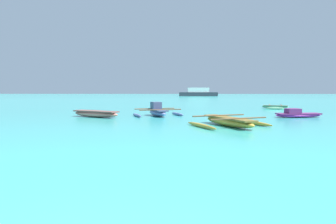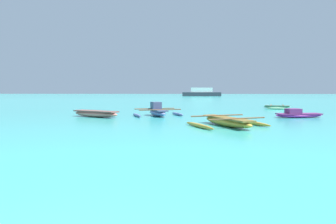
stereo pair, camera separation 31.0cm
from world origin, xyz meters
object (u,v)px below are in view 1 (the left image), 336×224
Objects in this scene: moored_boat_4 at (275,107)px; moored_boat_1 at (157,111)px; moored_boat_0 at (297,114)px; moored_boat_2 at (96,114)px; moored_boat_3 at (229,121)px; distant_ferry at (198,93)px.

moored_boat_1 is at bearing -123.35° from moored_boat_4.
moored_boat_0 is 13.56m from moored_boat_2.
distant_ferry reaches higher than moored_boat_3.
distant_ferry reaches higher than moored_boat_4.
moored_boat_2 is 0.35× the size of distant_ferry.
moored_boat_2 is at bearing -143.83° from moored_boat_3.
distant_ferry is at bearing 83.45° from moored_boat_0.
distant_ferry is (7.19, 62.72, 0.63)m from moored_boat_1.
moored_boat_3 is (-5.41, -4.87, 0.02)m from moored_boat_0.
moored_boat_0 is 0.87× the size of moored_boat_1.
distant_ferry is (-3.96, 53.66, 0.79)m from moored_boat_4.
moored_boat_3 is 16.36m from moored_boat_4.
moored_boat_3 is (4.04, -5.67, -0.08)m from moored_boat_1.
moored_boat_1 reaches higher than moored_boat_2.
moored_boat_0 is 0.75× the size of moored_boat_4.
moored_boat_4 is (7.12, 14.73, -0.08)m from moored_boat_3.
moored_boat_2 is 0.84× the size of moored_boat_4.
moored_boat_1 reaches higher than moored_boat_0.
moored_boat_4 is at bearing -85.77° from distant_ferry.
moored_boat_0 reaches higher than moored_boat_2.
moored_boat_2 is 18.29m from moored_boat_4.
distant_ferry is at bearing 111.81° from moored_boat_4.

